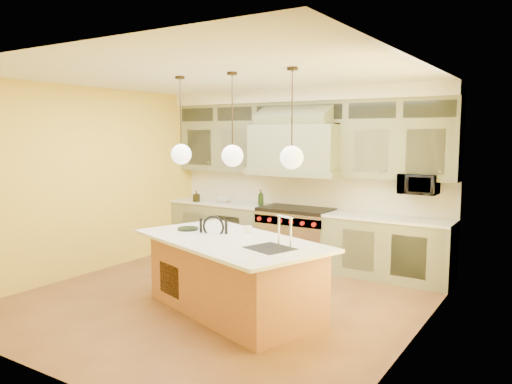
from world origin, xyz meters
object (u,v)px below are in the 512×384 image
Objects in this scene: range at (296,236)px; kitchen_island at (233,274)px; counter_stool at (210,256)px; microwave at (418,184)px.

kitchen_island is at bearing -80.43° from range.
microwave reaches higher than counter_stool.
microwave is at bearing 3.12° from range.
microwave is at bearing 77.04° from kitchen_island.
range is at bearing 73.99° from counter_stool.
range is 0.43× the size of kitchen_island.
range is 1.04× the size of counter_stool.
counter_stool is at bearing -158.50° from kitchen_island.
counter_stool is 3.25m from microwave.
kitchen_island is at bearing -121.69° from microwave.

